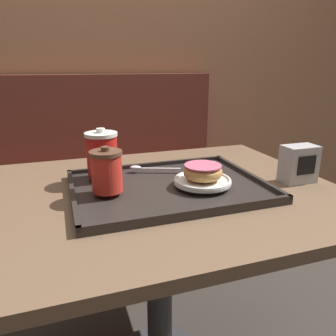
% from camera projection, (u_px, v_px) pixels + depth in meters
% --- Properties ---
extents(wall_behind, '(8.00, 0.05, 2.40)m').
position_uv_depth(wall_behind, '(98.00, 35.00, 1.77)').
color(wall_behind, '#9E6B4C').
rests_on(wall_behind, ground_plane).
extents(booth_bench, '(1.53, 0.44, 1.00)m').
position_uv_depth(booth_bench, '(86.00, 206.00, 1.78)').
color(booth_bench, brown).
rests_on(booth_bench, ground_plane).
extents(cafe_table, '(1.02, 0.80, 0.71)m').
position_uv_depth(cafe_table, '(159.00, 238.00, 0.97)').
color(cafe_table, brown).
rests_on(cafe_table, ground_plane).
extents(serving_tray, '(0.53, 0.40, 0.02)m').
position_uv_depth(serving_tray, '(168.00, 187.00, 0.92)').
color(serving_tray, '#282321').
rests_on(serving_tray, cafe_table).
extents(coffee_cup_front, '(0.08, 0.08, 0.12)m').
position_uv_depth(coffee_cup_front, '(107.00, 171.00, 0.83)').
color(coffee_cup_front, red).
rests_on(coffee_cup_front, serving_tray).
extents(coffee_cup_rear, '(0.09, 0.09, 0.14)m').
position_uv_depth(coffee_cup_rear, '(102.00, 154.00, 0.95)').
color(coffee_cup_rear, red).
rests_on(coffee_cup_rear, serving_tray).
extents(plate_with_chocolate_donut, '(0.16, 0.16, 0.01)m').
position_uv_depth(plate_with_chocolate_donut, '(202.00, 180.00, 0.91)').
color(plate_with_chocolate_donut, white).
rests_on(plate_with_chocolate_donut, serving_tray).
extents(donut_chocolate_glazed, '(0.11, 0.11, 0.04)m').
position_uv_depth(donut_chocolate_glazed, '(203.00, 171.00, 0.90)').
color(donut_chocolate_glazed, tan).
rests_on(donut_chocolate_glazed, plate_with_chocolate_donut).
extents(spoon, '(0.15, 0.07, 0.01)m').
position_uv_depth(spoon, '(143.00, 168.00, 1.02)').
color(spoon, silver).
rests_on(spoon, serving_tray).
extents(napkin_dispenser, '(0.10, 0.07, 0.11)m').
position_uv_depth(napkin_dispenser, '(299.00, 164.00, 0.97)').
color(napkin_dispenser, '#B7B7BC').
rests_on(napkin_dispenser, cafe_table).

